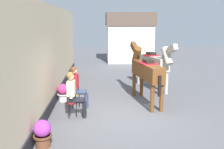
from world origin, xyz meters
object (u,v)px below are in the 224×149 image
flower_planter_far (63,92)px  seated_visitor_far (77,85)px  saddled_horse_far (153,62)px  flower_planter_near (42,133)px  saddled_horse_near (146,70)px  seated_visitor_near (73,92)px

flower_planter_far → seated_visitor_far: bearing=-52.3°
saddled_horse_far → flower_planter_near: (-3.60, -5.10, -0.82)m
flower_planter_near → flower_planter_far: size_ratio=1.00×
saddled_horse_near → flower_planter_near: bearing=-131.7°
seated_visitor_near → seated_visitor_far: bearing=88.6°
saddled_horse_near → flower_planter_near: (-2.95, -3.30, -0.82)m
seated_visitor_near → saddled_horse_near: size_ratio=0.47×
seated_visitor_far → flower_planter_near: size_ratio=2.17×
seated_visitor_near → saddled_horse_near: (2.41, 1.42, 0.38)m
saddled_horse_near → flower_planter_near: saddled_horse_near is taller
saddled_horse_near → flower_planter_far: 3.07m
saddled_horse_far → flower_planter_far: saddled_horse_far is taller
seated_visitor_near → flower_planter_near: seated_visitor_near is taller
seated_visitor_far → saddled_horse_far: bearing=37.0°
seated_visitor_near → flower_planter_far: size_ratio=2.17×
seated_visitor_near → flower_planter_far: (-0.54, 1.66, -0.44)m
seated_visitor_far → saddled_horse_far: size_ratio=0.48×
saddled_horse_far → flower_planter_near: size_ratio=4.56×
saddled_horse_far → flower_planter_near: bearing=-125.2°
seated_visitor_near → flower_planter_near: bearing=-106.0°
saddled_horse_near → seated_visitor_far: bearing=-168.4°
seated_visitor_near → saddled_horse_far: size_ratio=0.48×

